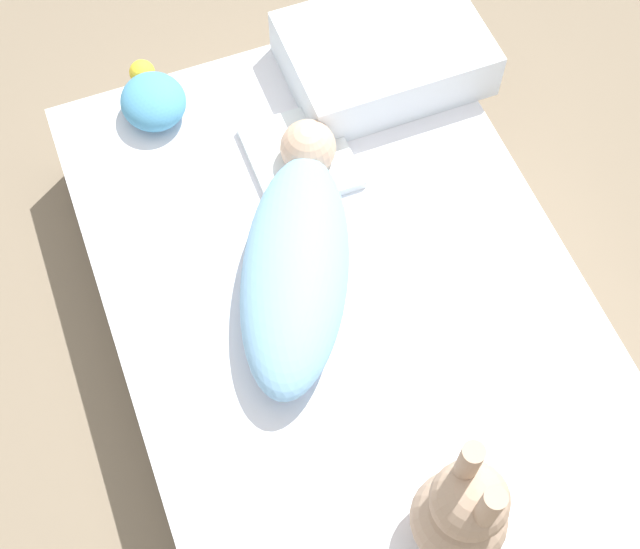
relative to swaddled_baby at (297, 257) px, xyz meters
The scene contains 7 objects.
ground_plane 0.29m from the swaddled_baby, 130.78° to the right, with size 12.00×12.00×0.00m, color #7A6B56.
bed_mattress 0.19m from the swaddled_baby, 130.78° to the right, with size 1.21×0.84×0.21m.
burp_cloth 0.26m from the swaddled_baby, 21.64° to the right, with size 0.22×0.19×0.02m.
swaddled_baby is the anchor object (origin of this frame).
pillow 0.51m from the swaddled_baby, 40.72° to the right, with size 0.29×0.40×0.11m.
bunny_plush 0.53m from the swaddled_baby, behind, with size 0.15×0.15×0.32m.
turtle_plush 0.48m from the swaddled_baby, 16.94° to the left, with size 0.19×0.13×0.08m.
Camera 1 is at (-0.68, 0.31, 1.66)m, focal length 50.00 mm.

